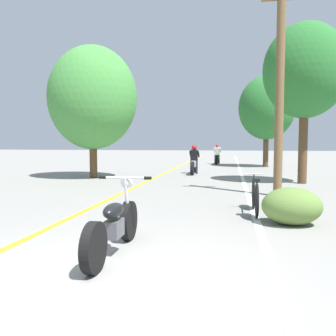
% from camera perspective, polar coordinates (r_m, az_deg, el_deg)
% --- Properties ---
extents(ground_plane, '(120.00, 120.00, 0.00)m').
position_cam_1_polar(ground_plane, '(4.15, -12.43, -17.75)').
color(ground_plane, gray).
extents(lane_stripe_center, '(0.14, 48.00, 0.01)m').
position_cam_1_polar(lane_stripe_center, '(16.96, -0.90, -0.98)').
color(lane_stripe_center, yellow).
rests_on(lane_stripe_center, ground).
extents(lane_stripe_edge, '(0.14, 48.00, 0.01)m').
position_cam_1_polar(lane_stripe_edge, '(16.67, 11.73, -1.16)').
color(lane_stripe_edge, white).
rests_on(lane_stripe_edge, ground).
extents(utility_pole, '(1.10, 0.24, 6.10)m').
position_cam_1_polar(utility_pole, '(10.68, 17.49, 12.63)').
color(utility_pole, brown).
rests_on(utility_pole, ground).
extents(roadside_tree_right_near, '(3.00, 2.70, 5.86)m').
position_cam_1_polar(roadside_tree_right_near, '(14.26, 21.12, 14.28)').
color(roadside_tree_right_near, '#513A23').
rests_on(roadside_tree_right_near, ground).
extents(roadside_tree_right_far, '(3.38, 3.04, 5.56)m').
position_cam_1_polar(roadside_tree_right_far, '(22.70, 15.54, 9.28)').
color(roadside_tree_right_far, '#513A23').
rests_on(roadside_tree_right_far, ground).
extents(roadside_tree_left, '(3.78, 3.40, 5.57)m').
position_cam_1_polar(roadside_tree_left, '(15.62, -12.02, 10.93)').
color(roadside_tree_left, '#513A23').
rests_on(roadside_tree_left, ground).
extents(roadside_bush, '(1.10, 0.88, 0.70)m').
position_cam_1_polar(roadside_bush, '(7.03, 19.23, -5.79)').
color(roadside_bush, '#5B7A38').
rests_on(roadside_bush, ground).
extents(motorcycle_foreground, '(0.82, 2.07, 1.03)m').
position_cam_1_polar(motorcycle_foreground, '(5.02, -8.54, -8.90)').
color(motorcycle_foreground, black).
rests_on(motorcycle_foreground, ground).
extents(motorcycle_rider_lead, '(0.50, 2.15, 1.40)m').
position_cam_1_polar(motorcycle_rider_lead, '(17.20, 4.21, 0.85)').
color(motorcycle_rider_lead, black).
rests_on(motorcycle_rider_lead, ground).
extents(motorcycle_rider_far, '(0.50, 2.17, 1.37)m').
position_cam_1_polar(motorcycle_rider_far, '(24.91, 7.88, 1.83)').
color(motorcycle_rider_far, black).
rests_on(motorcycle_rider_far, ground).
extents(bicycle_parked, '(0.44, 1.76, 0.82)m').
position_cam_1_polar(bicycle_parked, '(7.92, 13.80, -4.37)').
color(bicycle_parked, black).
rests_on(bicycle_parked, ground).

